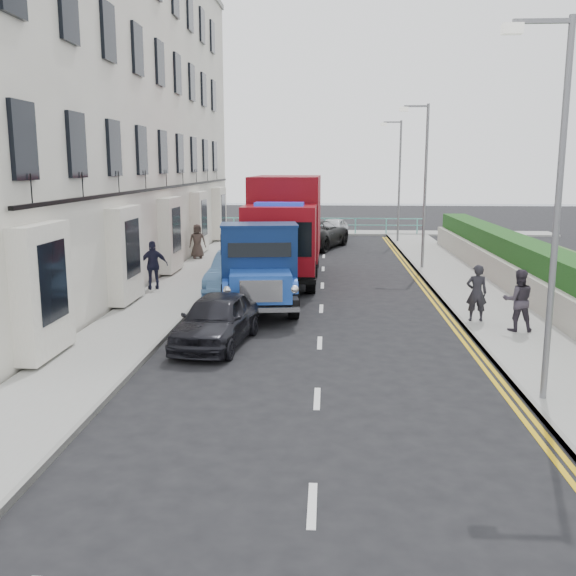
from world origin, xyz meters
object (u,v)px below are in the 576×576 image
object	(u,v)px
lamp_mid	(423,177)
bedford_lorry	(259,272)
lamp_near	(552,192)
red_lorry	(285,225)
lamp_far	(397,174)
pedestrian_east_near	(477,293)
parked_car_front	(217,319)

from	to	relation	value
lamp_mid	bedford_lorry	xyz separation A→B (m)	(-6.09, -8.57, -2.75)
lamp_near	red_lorry	size ratio (longest dim) A/B	0.90
red_lorry	lamp_mid	bearing A→B (deg)	22.81
lamp_near	bedford_lorry	distance (m)	9.99
lamp_mid	lamp_far	distance (m)	10.00
lamp_near	red_lorry	distance (m)	14.89
lamp_far	red_lorry	distance (m)	13.73
lamp_mid	bedford_lorry	distance (m)	10.87
lamp_near	bedford_lorry	xyz separation A→B (m)	(-6.09, 7.43, -2.75)
lamp_far	pedestrian_east_near	world-z (taller)	lamp_far
lamp_far	parked_car_front	size ratio (longest dim) A/B	1.82
lamp_far	pedestrian_east_near	xyz separation A→B (m)	(0.22, -19.81, -3.07)
pedestrian_east_near	lamp_near	bearing A→B (deg)	89.72
lamp_near	pedestrian_east_near	size ratio (longest dim) A/B	4.32
lamp_near	pedestrian_east_near	xyz separation A→B (m)	(0.22, 6.19, -3.07)
bedford_lorry	lamp_far	bearing A→B (deg)	64.56
bedford_lorry	pedestrian_east_near	world-z (taller)	bedford_lorry
lamp_far	bedford_lorry	xyz separation A→B (m)	(-6.09, -18.57, -2.75)
bedford_lorry	parked_car_front	size ratio (longest dim) A/B	1.55
pedestrian_east_near	parked_car_front	bearing A→B (deg)	21.25
bedford_lorry	lamp_near	bearing A→B (deg)	-57.97
pedestrian_east_near	lamp_mid	bearing A→B (deg)	-86.92
lamp_near	parked_car_front	world-z (taller)	lamp_near
bedford_lorry	pedestrian_east_near	size ratio (longest dim) A/B	3.67
lamp_far	red_lorry	world-z (taller)	lamp_far
lamp_mid	bedford_lorry	world-z (taller)	lamp_mid
lamp_near	parked_car_front	distance (m)	8.42
red_lorry	lamp_near	bearing A→B (deg)	-67.12
lamp_far	lamp_mid	bearing A→B (deg)	-90.00
lamp_far	pedestrian_east_near	distance (m)	20.05
lamp_far	bedford_lorry	bearing A→B (deg)	-108.15
red_lorry	pedestrian_east_near	xyz separation A→B (m)	(5.91, -7.45, -1.23)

